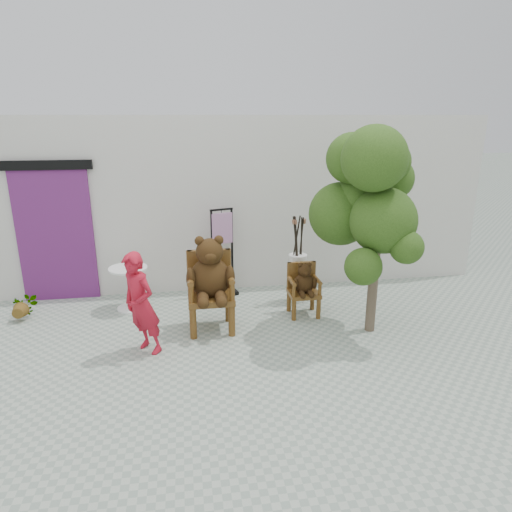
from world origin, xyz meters
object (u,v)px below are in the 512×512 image
Objects in this scene: chair_big at (210,278)px; person at (141,304)px; chair_small at (304,284)px; stool_bucket at (298,265)px; tree at (367,197)px; display_stand at (223,262)px; cafe_table at (129,283)px.

chair_big is 1.09m from person.
chair_small is 0.59× the size of stool_bucket.
stool_bucket is at bearing 118.61° from tree.
stool_bucket is (1.48, 0.82, -0.15)m from chair_big.
display_stand is at bearing 103.13° from person.
stool_bucket reaches higher than cafe_table.
chair_big is at bearing -168.61° from chair_small.
tree is at bearing 49.80° from person.
display_stand is (1.20, 1.93, -0.11)m from person.
person is 2.78m from stool_bucket.
chair_small is 0.57× the size of display_stand.
stool_bucket is at bearing 75.60° from person.
display_stand reaches higher than person.
tree is (2.11, -0.34, 1.15)m from chair_big.
chair_small is at bearing 136.42° from tree.
tree reaches higher than cafe_table.
cafe_table is at bearing 179.28° from display_stand.
tree is (1.82, -1.68, 1.36)m from display_stand.
tree reaches higher than person.
display_stand reaches higher than chair_small.
stool_bucket is (1.19, -0.52, 0.06)m from display_stand.
chair_big is at bearing 170.88° from tree.
person is 0.48× the size of tree.
person is at bearing -159.52° from chair_small.
tree reaches higher than chair_small.
chair_small is 0.55m from stool_bucket.
tree is at bearing -20.62° from cafe_table.
cafe_table is 1.59m from display_stand.
tree is at bearing -43.58° from chair_small.
chair_big is 0.93× the size of display_stand.
stool_bucket reaches higher than chair_small.
person is 3.28m from tree.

